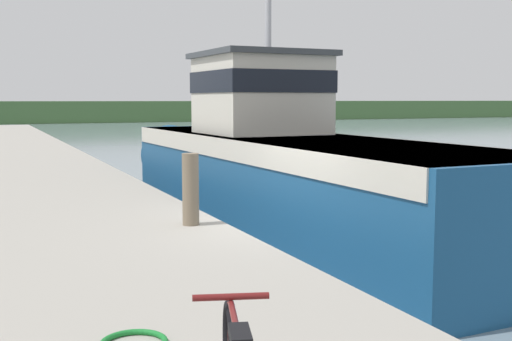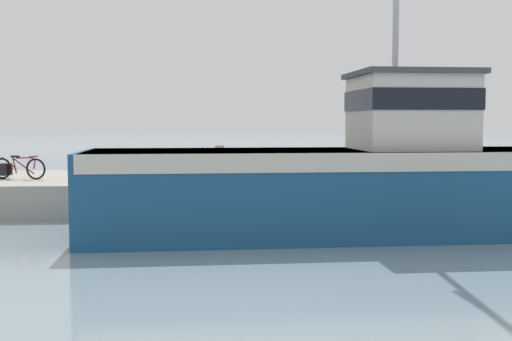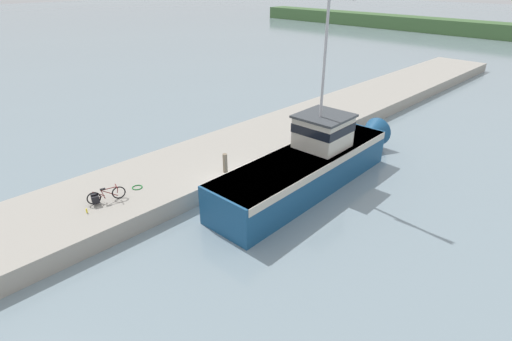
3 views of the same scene
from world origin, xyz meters
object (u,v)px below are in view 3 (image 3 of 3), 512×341
object	(u,v)px
fishing_boat_main	(312,162)
water_bottle_on_curb	(87,211)
bicycle_touring	(103,196)
mooring_post	(225,163)

from	to	relation	value
fishing_boat_main	water_bottle_on_curb	bearing A→B (deg)	-114.56
bicycle_touring	mooring_post	bearing A→B (deg)	91.49
mooring_post	water_bottle_on_curb	world-z (taller)	mooring_post
bicycle_touring	water_bottle_on_curb	xyz separation A→B (m)	(0.34, -0.94, -0.21)
water_bottle_on_curb	fishing_boat_main	bearing A→B (deg)	67.52
bicycle_touring	mooring_post	size ratio (longest dim) A/B	1.61
bicycle_touring	water_bottle_on_curb	size ratio (longest dim) A/B	7.93
bicycle_touring	mooring_post	distance (m)	6.23
fishing_boat_main	mooring_post	xyz separation A→B (m)	(-3.03, -3.54, 0.09)
fishing_boat_main	mooring_post	size ratio (longest dim) A/B	13.66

